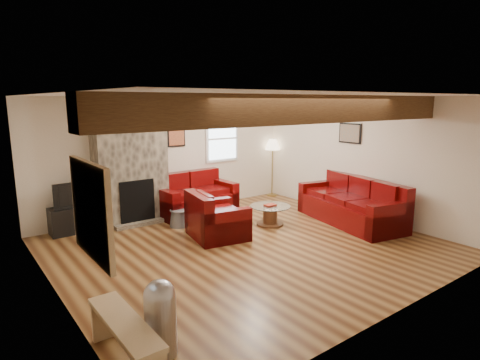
# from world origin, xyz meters

# --- Properties ---
(room) EXTENTS (8.00, 8.00, 8.00)m
(room) POSITION_xyz_m (0.00, 0.00, 1.25)
(room) COLOR #522D15
(room) RESTS_ON ground
(floor) EXTENTS (6.00, 6.00, 0.00)m
(floor) POSITION_xyz_m (0.00, 0.00, 0.00)
(floor) COLOR #522D15
(floor) RESTS_ON ground
(oak_beam) EXTENTS (6.00, 0.36, 0.38)m
(oak_beam) POSITION_xyz_m (0.00, -1.25, 2.31)
(oak_beam) COLOR #381F10
(oak_beam) RESTS_ON room
(chimney_breast) EXTENTS (1.40, 0.67, 2.50)m
(chimney_breast) POSITION_xyz_m (-1.00, 2.49, 1.22)
(chimney_breast) COLOR #3A342D
(chimney_breast) RESTS_ON floor
(back_window) EXTENTS (0.90, 0.08, 1.10)m
(back_window) POSITION_xyz_m (1.35, 2.71, 1.55)
(back_window) COLOR silver
(back_window) RESTS_ON room
(hatch_window) EXTENTS (0.08, 1.00, 0.90)m
(hatch_window) POSITION_xyz_m (-2.96, -1.50, 1.45)
(hatch_window) COLOR tan
(hatch_window) RESTS_ON room
(ceiling_dome) EXTENTS (0.40, 0.40, 0.18)m
(ceiling_dome) POSITION_xyz_m (0.90, 0.90, 2.44)
(ceiling_dome) COLOR #EEE0CA
(ceiling_dome) RESTS_ON room
(artwork_back) EXTENTS (0.42, 0.06, 0.52)m
(artwork_back) POSITION_xyz_m (0.15, 2.71, 1.70)
(artwork_back) COLOR black
(artwork_back) RESTS_ON room
(artwork_right) EXTENTS (0.06, 0.55, 0.42)m
(artwork_right) POSITION_xyz_m (2.96, 0.30, 1.75)
(artwork_right) COLOR black
(artwork_right) RESTS_ON room
(sofa_three) EXTENTS (1.42, 2.46, 0.89)m
(sofa_three) POSITION_xyz_m (2.48, -0.17, 0.45)
(sofa_three) COLOR #410406
(sofa_three) RESTS_ON floor
(loveseat) EXTENTS (1.72, 1.04, 0.89)m
(loveseat) POSITION_xyz_m (0.31, 2.23, 0.45)
(loveseat) COLOR #410406
(loveseat) RESTS_ON floor
(armchair_red) EXTENTS (1.07, 1.17, 0.83)m
(armchair_red) POSITION_xyz_m (-0.14, 0.71, 0.41)
(armchair_red) COLOR #410406
(armchair_red) RESTS_ON floor
(coffee_table) EXTENTS (0.80, 0.80, 0.42)m
(coffee_table) POSITION_xyz_m (1.10, 0.68, 0.19)
(coffee_table) COLOR #442815
(coffee_table) RESTS_ON floor
(tv_cabinet) EXTENTS (0.98, 0.39, 0.49)m
(tv_cabinet) POSITION_xyz_m (-2.07, 2.53, 0.25)
(tv_cabinet) COLOR black
(tv_cabinet) RESTS_ON floor
(television) EXTENTS (0.82, 0.11, 0.47)m
(television) POSITION_xyz_m (-2.07, 2.53, 0.73)
(television) COLOR black
(television) RESTS_ON tv_cabinet
(floor_lamp) EXTENTS (0.37, 0.37, 1.46)m
(floor_lamp) POSITION_xyz_m (2.80, 2.55, 1.25)
(floor_lamp) COLOR #A79045
(floor_lamp) RESTS_ON floor
(pine_bench) EXTENTS (0.28, 1.22, 0.46)m
(pine_bench) POSITION_xyz_m (-2.83, -1.78, 0.23)
(pine_bench) COLOR tan
(pine_bench) RESTS_ON floor
(pedal_bin) EXTENTS (0.33, 0.33, 0.77)m
(pedal_bin) POSITION_xyz_m (-2.49, -1.82, 0.38)
(pedal_bin) COLOR #9FA0A4
(pedal_bin) RESTS_ON floor
(coal_bucket) EXTENTS (0.37, 0.37, 0.35)m
(coal_bucket) POSITION_xyz_m (-0.40, 1.67, 0.17)
(coal_bucket) COLOR slate
(coal_bucket) RESTS_ON floor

